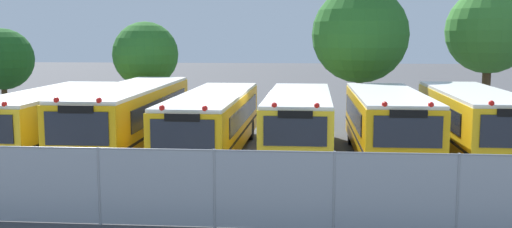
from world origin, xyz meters
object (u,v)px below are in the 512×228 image
object	(u,v)px
school_bus_2	(213,121)
tree_0	(3,58)
school_bus_0	(50,117)
school_bus_3	(299,121)
tree_2	(358,34)
school_bus_5	(473,121)
school_bus_1	(130,116)
tree_1	(146,55)
tree_3	(490,31)
school_bus_4	(387,122)

from	to	relation	value
school_bus_2	tree_0	xyz separation A→B (m)	(-13.18, 8.99, 2.07)
school_bus_0	school_bus_3	size ratio (longest dim) A/B	1.08
tree_0	tree_2	distance (m)	19.39
school_bus_5	tree_0	xyz separation A→B (m)	(-23.12, 8.65, 2.00)
school_bus_0	tree_0	xyz separation A→B (m)	(-6.50, 8.67, 2.07)
school_bus_1	tree_1	xyz separation A→B (m)	(-1.58, 8.22, 2.14)
tree_0	tree_2	size ratio (longest dim) A/B	0.71
school_bus_1	tree_0	bearing A→B (deg)	-42.21
school_bus_1	tree_3	bearing A→B (deg)	-148.80
school_bus_2	school_bus_5	size ratio (longest dim) A/B	1.10
school_bus_5	school_bus_0	bearing A→B (deg)	0.75
school_bus_1	school_bus_0	bearing A→B (deg)	-1.34
tree_3	school_bus_3	bearing A→B (deg)	-134.09
school_bus_0	school_bus_4	xyz separation A→B (m)	(13.36, -0.35, 0.04)
school_bus_0	school_bus_4	distance (m)	13.37
school_bus_1	school_bus_2	size ratio (longest dim) A/B	1.07
tree_0	tree_2	world-z (taller)	tree_2
tree_1	tree_3	world-z (taller)	tree_3
school_bus_1	tree_0	xyz separation A→B (m)	(-9.82, 8.71, 1.96)
tree_3	tree_2	bearing A→B (deg)	-162.56
school_bus_3	school_bus_5	size ratio (longest dim) A/B	0.98
school_bus_0	school_bus_5	distance (m)	16.63
school_bus_2	school_bus_4	world-z (taller)	school_bus_4
school_bus_5	tree_0	world-z (taller)	tree_0
school_bus_2	school_bus_5	world-z (taller)	school_bus_5
school_bus_3	tree_0	xyz separation A→B (m)	(-16.52, 8.69, 2.06)
school_bus_3	tree_3	world-z (taller)	tree_3
school_bus_2	tree_2	xyz separation A→B (m)	(6.16, 8.42, 3.38)
school_bus_4	tree_2	xyz separation A→B (m)	(-0.52, 8.44, 3.33)
school_bus_0	school_bus_4	size ratio (longest dim) A/B	1.12
school_bus_2	school_bus_4	bearing A→B (deg)	-179.51
tree_1	school_bus_2	bearing A→B (deg)	-59.84
school_bus_2	tree_3	xyz separation A→B (m)	(13.41, 10.70, 3.51)
school_bus_3	tree_3	distance (m)	14.90
school_bus_0	school_bus_4	bearing A→B (deg)	177.95
school_bus_1	tree_2	distance (m)	12.95
tree_0	school_bus_3	bearing A→B (deg)	-27.76
school_bus_4	tree_3	size ratio (longest dim) A/B	1.30
school_bus_4	tree_2	world-z (taller)	tree_2
school_bus_5	tree_1	size ratio (longest dim) A/B	1.83
school_bus_0	tree_0	distance (m)	11.03
school_bus_3	school_bus_5	bearing A→B (deg)	-179.09
school_bus_2	tree_1	bearing A→B (deg)	-59.18
school_bus_3	tree_2	bearing A→B (deg)	-108.65
school_bus_0	school_bus_1	distance (m)	3.32
school_bus_0	school_bus_4	world-z (taller)	school_bus_4
school_bus_3	tree_0	size ratio (longest dim) A/B	1.92
tree_1	school_bus_4	bearing A→B (deg)	-36.27
school_bus_0	school_bus_2	bearing A→B (deg)	176.63
school_bus_2	tree_3	bearing A→B (deg)	-140.75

